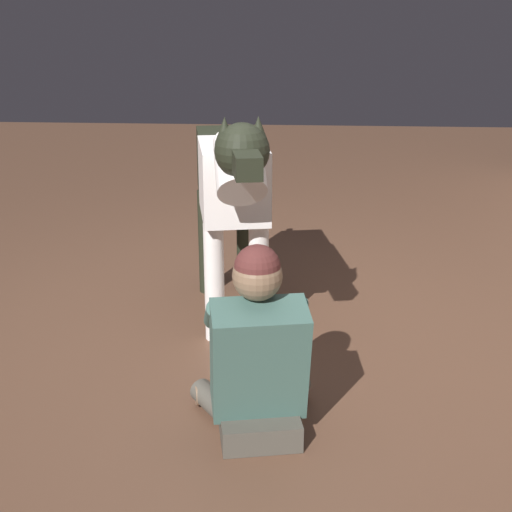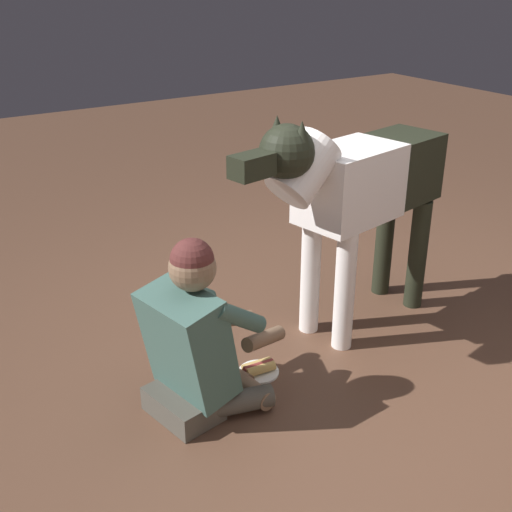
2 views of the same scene
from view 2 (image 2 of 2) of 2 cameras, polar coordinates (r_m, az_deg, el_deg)
ground_plane at (r=3.69m, az=8.13°, el=-7.29°), size 13.67×13.67×0.00m
person_sitting_on_floor at (r=2.98m, az=-5.25°, el=-7.55°), size 0.70×0.57×0.87m
large_dog at (r=3.49m, az=8.87°, el=5.89°), size 1.62×0.51×1.29m
hot_dog_on_plate at (r=3.37m, az=0.24°, el=-9.91°), size 0.21×0.21×0.06m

